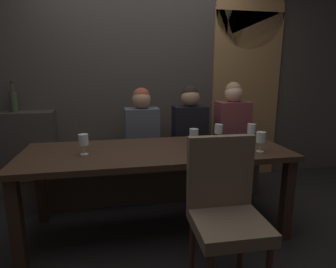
# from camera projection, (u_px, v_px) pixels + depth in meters

# --- Properties ---
(ground) EXTENTS (9.00, 9.00, 0.00)m
(ground) POSITION_uv_depth(u_px,v_px,m) (157.00, 228.00, 2.54)
(ground) COLOR black
(back_wall_tiled) EXTENTS (6.00, 0.12, 3.00)m
(back_wall_tiled) POSITION_uv_depth(u_px,v_px,m) (140.00, 61.00, 3.38)
(back_wall_tiled) COLOR #423D38
(back_wall_tiled) RESTS_ON ground
(arched_door) EXTENTS (0.90, 0.05, 2.55)m
(arched_door) POSITION_uv_depth(u_px,v_px,m) (247.00, 73.00, 3.59)
(arched_door) COLOR olive
(arched_door) RESTS_ON ground
(back_counter) EXTENTS (1.10, 0.28, 0.95)m
(back_counter) POSITION_uv_depth(u_px,v_px,m) (5.00, 155.00, 3.14)
(back_counter) COLOR #38342F
(back_counter) RESTS_ON ground
(dining_table) EXTENTS (2.20, 0.84, 0.74)m
(dining_table) POSITION_uv_depth(u_px,v_px,m) (156.00, 159.00, 2.39)
(dining_table) COLOR #342217
(dining_table) RESTS_ON ground
(banquette_bench) EXTENTS (2.50, 0.44, 0.45)m
(banquette_bench) POSITION_uv_depth(u_px,v_px,m) (147.00, 177.00, 3.16)
(banquette_bench) COLOR #40352A
(banquette_bench) RESTS_ON ground
(chair_near_side) EXTENTS (0.45, 0.45, 0.98)m
(chair_near_side) POSITION_uv_depth(u_px,v_px,m) (225.00, 204.00, 1.79)
(chair_near_side) COLOR #3D281C
(chair_near_side) RESTS_ON ground
(diner_redhead) EXTENTS (0.36, 0.24, 0.77)m
(diner_redhead) POSITION_uv_depth(u_px,v_px,m) (142.00, 125.00, 3.04)
(diner_redhead) COLOR #4C515B
(diner_redhead) RESTS_ON banquette_bench
(diner_bearded) EXTENTS (0.36, 0.24, 0.78)m
(diner_bearded) POSITION_uv_depth(u_px,v_px,m) (190.00, 124.00, 3.09)
(diner_bearded) COLOR black
(diner_bearded) RESTS_ON banquette_bench
(diner_far_end) EXTENTS (0.36, 0.24, 0.82)m
(diner_far_end) POSITION_uv_depth(u_px,v_px,m) (232.00, 120.00, 3.19)
(diner_far_end) COLOR brown
(diner_far_end) RESTS_ON banquette_bench
(wine_bottle_pale_label) EXTENTS (0.08, 0.08, 0.33)m
(wine_bottle_pale_label) POSITION_uv_depth(u_px,v_px,m) (14.00, 101.00, 3.05)
(wine_bottle_pale_label) COLOR #384728
(wine_bottle_pale_label) RESTS_ON back_counter
(wine_glass_near_right) EXTENTS (0.08, 0.08, 0.16)m
(wine_glass_near_right) POSITION_uv_depth(u_px,v_px,m) (194.00, 135.00, 2.41)
(wine_glass_near_right) COLOR silver
(wine_glass_near_right) RESTS_ON dining_table
(wine_glass_end_left) EXTENTS (0.08, 0.08, 0.16)m
(wine_glass_end_left) POSITION_uv_depth(u_px,v_px,m) (261.00, 138.00, 2.28)
(wine_glass_end_left) COLOR silver
(wine_glass_end_left) RESTS_ON dining_table
(wine_glass_center_front) EXTENTS (0.08, 0.08, 0.16)m
(wine_glass_center_front) POSITION_uv_depth(u_px,v_px,m) (219.00, 129.00, 2.61)
(wine_glass_center_front) COLOR silver
(wine_glass_center_front) RESTS_ON dining_table
(wine_glass_near_left) EXTENTS (0.08, 0.08, 0.16)m
(wine_glass_near_left) POSITION_uv_depth(u_px,v_px,m) (83.00, 141.00, 2.20)
(wine_glass_near_left) COLOR silver
(wine_glass_near_left) RESTS_ON dining_table
(wine_glass_far_right) EXTENTS (0.08, 0.08, 0.16)m
(wine_glass_far_right) POSITION_uv_depth(u_px,v_px,m) (251.00, 129.00, 2.63)
(wine_glass_far_right) COLOR silver
(wine_glass_far_right) RESTS_ON dining_table
(wine_glass_end_right) EXTENTS (0.08, 0.08, 0.16)m
(wine_glass_end_right) POSITION_uv_depth(u_px,v_px,m) (238.00, 142.00, 2.16)
(wine_glass_end_right) COLOR silver
(wine_glass_end_right) RESTS_ON dining_table
(espresso_cup) EXTENTS (0.12, 0.12, 0.06)m
(espresso_cup) POSITION_uv_depth(u_px,v_px,m) (242.00, 146.00, 2.39)
(espresso_cup) COLOR white
(espresso_cup) RESTS_ON dining_table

